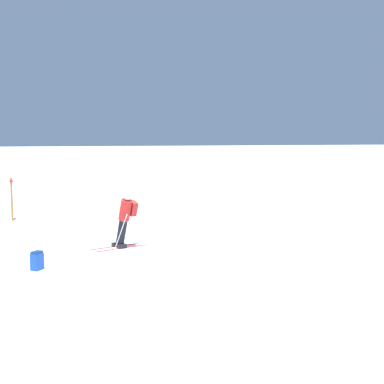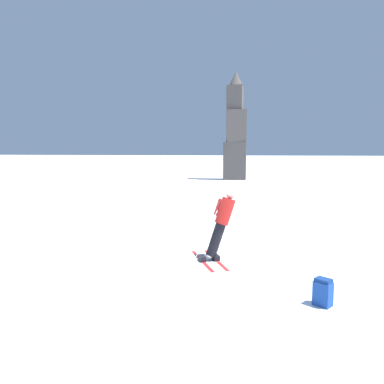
# 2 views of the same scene
# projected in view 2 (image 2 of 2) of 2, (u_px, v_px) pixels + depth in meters

# --- Properties ---
(ground_plane) EXTENTS (300.00, 300.00, 0.00)m
(ground_plane) POSITION_uv_depth(u_px,v_px,m) (212.00, 261.00, 9.39)
(ground_plane) COLOR white
(skier) EXTENTS (1.37, 1.84, 1.88)m
(skier) POSITION_uv_depth(u_px,v_px,m) (222.00, 219.00, 9.39)
(skier) COLOR red
(skier) RESTS_ON ground
(rock_pillar) EXTENTS (2.04, 1.79, 9.65)m
(rock_pillar) POSITION_uv_depth(u_px,v_px,m) (235.00, 135.00, 33.83)
(rock_pillar) COLOR #4C4742
(rock_pillar) RESTS_ON ground
(spare_backpack) EXTENTS (0.37, 0.36, 0.50)m
(spare_backpack) POSITION_uv_depth(u_px,v_px,m) (323.00, 292.00, 6.68)
(spare_backpack) COLOR #194293
(spare_backpack) RESTS_ON ground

